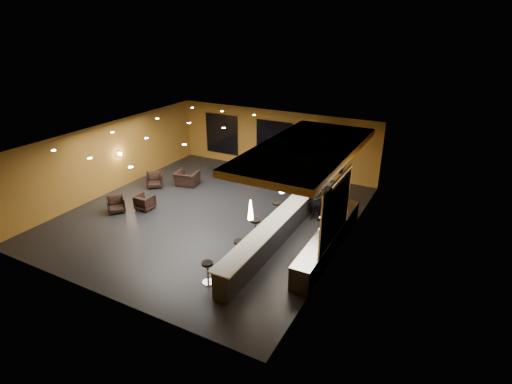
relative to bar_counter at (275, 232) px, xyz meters
The scene contains 34 objects.
floor 3.82m from the bar_counter, 164.68° to the left, with size 12.00×13.00×0.10m, color black.
ceiling 4.86m from the bar_counter, 164.68° to the left, with size 12.00×13.00×0.10m, color black.
wall_back 8.48m from the bar_counter, 115.80° to the left, with size 12.00×0.10×3.50m, color #A26D24.
wall_front 6.76m from the bar_counter, 123.33° to the right, with size 12.00×0.10×3.50m, color #A26D24.
wall_left 9.83m from the bar_counter, behind, with size 0.10×13.00×3.50m, color #A26D24.
wall_right 2.88m from the bar_counter, 22.62° to the left, with size 0.10×13.00×3.50m, color #A26D24.
wood_soffit 3.51m from the bar_counter, 80.07° to the left, with size 3.60×8.00×0.28m, color #B88335.
window_left 10.39m from the bar_counter, 133.86° to the left, with size 2.20×0.06×2.40m, color black.
window_center 8.37m from the bar_counter, 116.13° to the left, with size 2.20×0.06×2.40m, color black.
window_right 7.56m from the bar_counter, 94.99° to the left, with size 2.20×0.06×2.40m, color black.
tile_backsplash 2.75m from the bar_counter, ahead, with size 0.06×3.20×2.40m, color white.
bar_counter is the anchor object (origin of this frame).
bar_top 0.52m from the bar_counter, ahead, with size 0.78×8.10×0.05m, color beige.
prep_counter 2.06m from the bar_counter, 14.04° to the left, with size 0.70×6.00×0.86m, color black.
prep_top 2.10m from the bar_counter, 14.04° to the left, with size 0.72×6.00×0.03m, color silver.
wall_shelf_lower 2.44m from the bar_counter, ahead, with size 0.30×1.50×0.03m, color silver.
wall_shelf_upper 2.67m from the bar_counter, ahead, with size 0.30×1.50×0.03m, color silver.
column 4.77m from the bar_counter, 90.00° to the left, with size 0.60×0.60×3.50m, color brown.
wall_sconce 9.73m from the bar_counter, behind, with size 0.22×0.22×0.22m, color #FFE5B2.
pendant_0 2.72m from the bar_counter, 90.00° to the right, with size 0.20×0.20×0.70m, color white.
pendant_1 1.92m from the bar_counter, 90.00° to the left, with size 0.20×0.20×0.70m, color white.
pendant_2 3.52m from the bar_counter, 90.00° to the left, with size 0.20×0.20×0.70m, color white.
staff_a 2.80m from the bar_counter, 75.42° to the left, with size 0.68×0.45×1.87m, color black.
staff_b 3.75m from the bar_counter, 73.25° to the left, with size 0.76×0.59×1.56m, color black.
staff_c 3.04m from the bar_counter, 64.95° to the left, with size 0.91×0.59×1.87m, color black.
armchair_a 7.70m from the bar_counter, behind, with size 0.76×0.78×0.71m, color black.
armchair_b 6.67m from the bar_counter, behind, with size 0.74×0.76×0.69m, color black.
armchair_c 8.38m from the bar_counter, 164.49° to the left, with size 0.82×0.84×0.77m, color black.
armchair_d 7.44m from the bar_counter, 154.32° to the left, with size 1.15×1.01×0.75m, color black.
bar_stool_0 3.47m from the bar_counter, 104.97° to the right, with size 0.41×0.41×0.80m.
bar_stool_1 1.79m from the bar_counter, 111.72° to the right, with size 0.40×0.40×0.80m.
bar_stool_2 0.87m from the bar_counter, behind, with size 0.44×0.44×0.87m.
bar_stool_3 1.98m from the bar_counter, 113.18° to the left, with size 0.44×0.44×0.87m.
bar_stool_4 3.55m from the bar_counter, 104.35° to the left, with size 0.37×0.37×0.73m.
Camera 1 is at (9.37, -13.38, 8.20)m, focal length 28.00 mm.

